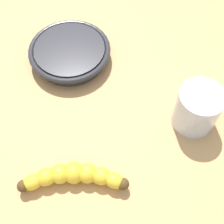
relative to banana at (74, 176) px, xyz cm
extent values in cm
cube|color=tan|center=(8.76, -9.92, -3.48)|extent=(120.00, 120.00, 3.00)
ellipsoid|color=yellow|center=(-4.81, -5.30, 0.00)|extent=(4.56, 4.24, 2.77)
ellipsoid|color=yellow|center=(-2.79, -3.92, 0.00)|extent=(4.84, 4.76, 3.17)
ellipsoid|color=yellow|center=(-1.00, -2.27, 0.00)|extent=(5.11, 5.11, 3.57)
ellipsoid|color=yellow|center=(0.55, -0.38, 0.00)|extent=(5.35, 5.27, 3.96)
ellipsoid|color=yellow|center=(1.80, 1.70, 0.00)|extent=(4.84, 4.88, 3.57)
ellipsoid|color=yellow|center=(2.75, 3.95, 0.00)|extent=(4.18, 4.48, 3.17)
ellipsoid|color=yellow|center=(3.37, 6.31, 0.00)|extent=(3.39, 4.11, 2.77)
sphere|color=#513819|center=(-6.23, -6.12, 0.00)|extent=(2.18, 2.18, 2.18)
sphere|color=#513819|center=(3.67, 7.93, 0.00)|extent=(2.18, 2.18, 2.18)
cylinder|color=silver|center=(-3.58, -25.60, 2.52)|extent=(8.43, 8.43, 9.01)
cylinder|color=#DDA0A7|center=(-3.58, -25.60, 1.89)|extent=(7.93, 7.93, 7.25)
cylinder|color=#2D2D33|center=(24.32, -14.66, -0.20)|extent=(15.51, 15.51, 3.57)
torus|color=#2D2D33|center=(24.32, -14.66, 0.99)|extent=(18.06, 18.06, 1.20)
camera|label=1|loc=(-18.17, 5.01, 51.89)|focal=49.22mm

